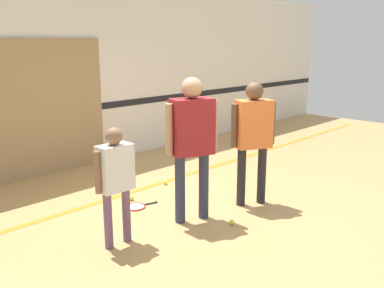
{
  "coord_description": "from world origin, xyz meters",
  "views": [
    {
      "loc": [
        -3.8,
        -3.59,
        2.19
      ],
      "look_at": [
        -0.22,
        -0.1,
        0.98
      ],
      "focal_mm": 40.0,
      "sensor_mm": 36.0,
      "label": 1
    }
  ],
  "objects_px": {
    "racket_spare_on_floor": "(136,206)",
    "person_instructor": "(192,134)",
    "person_student_right": "(253,130)",
    "tennis_ball_by_spare_racket": "(132,198)",
    "tennis_ball_near_instructor": "(232,222)",
    "tennis_ball_stray_left": "(166,183)",
    "person_student_left": "(116,174)"
  },
  "relations": [
    {
      "from": "racket_spare_on_floor",
      "to": "person_instructor",
      "type": "bearing_deg",
      "value": -59.23
    },
    {
      "from": "person_student_right",
      "to": "racket_spare_on_floor",
      "type": "bearing_deg",
      "value": -12.69
    },
    {
      "from": "person_student_right",
      "to": "tennis_ball_by_spare_racket",
      "type": "xyz_separation_m",
      "value": [
        -1.07,
        1.27,
        -1.0
      ]
    },
    {
      "from": "person_student_right",
      "to": "tennis_ball_by_spare_racket",
      "type": "relative_size",
      "value": 25.28
    },
    {
      "from": "tennis_ball_near_instructor",
      "to": "tennis_ball_stray_left",
      "type": "bearing_deg",
      "value": 75.42
    },
    {
      "from": "person_student_left",
      "to": "tennis_ball_stray_left",
      "type": "xyz_separation_m",
      "value": [
        1.71,
        1.11,
        -0.78
      ]
    },
    {
      "from": "person_instructor",
      "to": "tennis_ball_near_instructor",
      "type": "height_order",
      "value": "person_instructor"
    },
    {
      "from": "person_student_right",
      "to": "racket_spare_on_floor",
      "type": "distance_m",
      "value": 1.87
    },
    {
      "from": "person_student_left",
      "to": "racket_spare_on_floor",
      "type": "xyz_separation_m",
      "value": [
        0.81,
        0.71,
        -0.8
      ]
    },
    {
      "from": "person_student_left",
      "to": "person_student_right",
      "type": "height_order",
      "value": "person_student_right"
    },
    {
      "from": "racket_spare_on_floor",
      "to": "person_student_right",
      "type": "bearing_deg",
      "value": -25.8
    },
    {
      "from": "tennis_ball_by_spare_racket",
      "to": "racket_spare_on_floor",
      "type": "bearing_deg",
      "value": -114.99
    },
    {
      "from": "tennis_ball_near_instructor",
      "to": "tennis_ball_stray_left",
      "type": "distance_m",
      "value": 1.74
    },
    {
      "from": "person_student_left",
      "to": "tennis_ball_stray_left",
      "type": "height_order",
      "value": "person_student_left"
    },
    {
      "from": "person_student_right",
      "to": "tennis_ball_by_spare_racket",
      "type": "bearing_deg",
      "value": -21.68
    },
    {
      "from": "person_student_right",
      "to": "tennis_ball_near_instructor",
      "type": "xyz_separation_m",
      "value": [
        -0.73,
        -0.26,
        -1.0
      ]
    },
    {
      "from": "person_instructor",
      "to": "person_student_right",
      "type": "height_order",
      "value": "person_instructor"
    },
    {
      "from": "tennis_ball_near_instructor",
      "to": "tennis_ball_stray_left",
      "type": "xyz_separation_m",
      "value": [
        0.44,
        1.69,
        0.0
      ]
    },
    {
      "from": "person_instructor",
      "to": "racket_spare_on_floor",
      "type": "relative_size",
      "value": 3.55
    },
    {
      "from": "racket_spare_on_floor",
      "to": "tennis_ball_stray_left",
      "type": "bearing_deg",
      "value": 39.12
    },
    {
      "from": "person_student_right",
      "to": "tennis_ball_near_instructor",
      "type": "bearing_deg",
      "value": 47.79
    },
    {
      "from": "person_instructor",
      "to": "person_student_left",
      "type": "relative_size",
      "value": 1.35
    },
    {
      "from": "person_instructor",
      "to": "racket_spare_on_floor",
      "type": "distance_m",
      "value": 1.38
    },
    {
      "from": "racket_spare_on_floor",
      "to": "tennis_ball_near_instructor",
      "type": "xyz_separation_m",
      "value": [
        0.46,
        -1.28,
        0.02
      ]
    },
    {
      "from": "racket_spare_on_floor",
      "to": "person_student_left",
      "type": "bearing_deg",
      "value": -123.88
    },
    {
      "from": "person_instructor",
      "to": "tennis_ball_by_spare_racket",
      "type": "xyz_separation_m",
      "value": [
        -0.12,
        1.07,
        -1.06
      ]
    },
    {
      "from": "tennis_ball_stray_left",
      "to": "tennis_ball_by_spare_racket",
      "type": "bearing_deg",
      "value": -168.58
    },
    {
      "from": "racket_spare_on_floor",
      "to": "tennis_ball_by_spare_racket",
      "type": "bearing_deg",
      "value": 79.99
    },
    {
      "from": "person_student_left",
      "to": "person_student_right",
      "type": "bearing_deg",
      "value": -7.45
    },
    {
      "from": "person_instructor",
      "to": "person_student_right",
      "type": "distance_m",
      "value": 0.98
    },
    {
      "from": "person_instructor",
      "to": "person_student_right",
      "type": "xyz_separation_m",
      "value": [
        0.95,
        -0.2,
        -0.07
      ]
    },
    {
      "from": "tennis_ball_by_spare_racket",
      "to": "person_student_left",
      "type": "bearing_deg",
      "value": -134.15
    }
  ]
}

